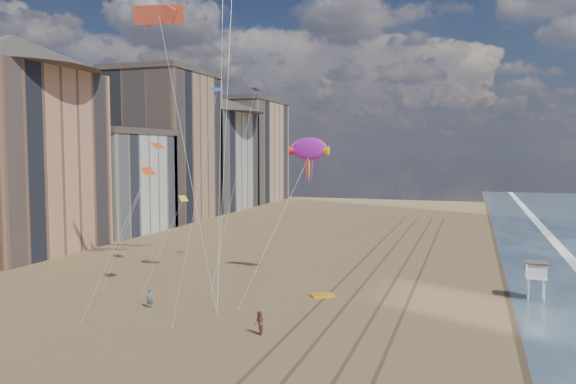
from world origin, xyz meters
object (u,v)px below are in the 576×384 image
object	(u,v)px
lifeguard_stand	(536,271)
show_kite	(309,149)
kite_flyer_a	(150,298)
kite_flyer_b	(259,323)
grounded_kite	(322,295)

from	to	relation	value
lifeguard_stand	show_kite	bearing A→B (deg)	179.78
kite_flyer_a	kite_flyer_b	bearing A→B (deg)	-50.24
grounded_kite	lifeguard_stand	bearing A→B (deg)	-18.53
grounded_kite	kite_flyer_b	size ratio (longest dim) A/B	1.14
kite_flyer_a	kite_flyer_b	world-z (taller)	kite_flyer_b
show_kite	kite_flyer_b	bearing A→B (deg)	-86.25
lifeguard_stand	grounded_kite	size ratio (longest dim) A/B	1.71
lifeguard_stand	show_kite	xyz separation A→B (m)	(-21.26, 0.08, 10.89)
grounded_kite	kite_flyer_a	world-z (taller)	kite_flyer_a
kite_flyer_b	lifeguard_stand	bearing A→B (deg)	91.25
grounded_kite	show_kite	size ratio (longest dim) A/B	0.12
show_kite	kite_flyer_b	distance (m)	21.11
kite_flyer_b	grounded_kite	bearing A→B (deg)	134.05
lifeguard_stand	kite_flyer_b	world-z (taller)	lifeguard_stand
lifeguard_stand	grounded_kite	bearing A→B (deg)	-165.66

